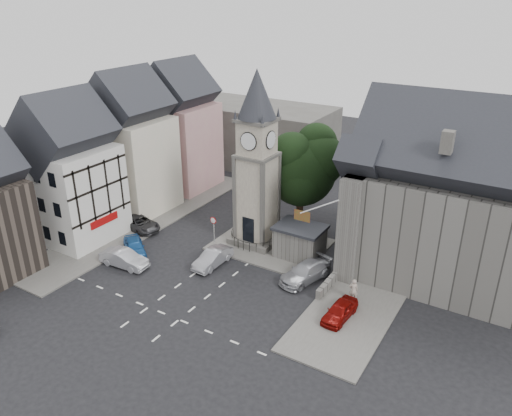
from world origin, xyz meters
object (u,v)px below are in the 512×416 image
Objects in this scene: car_east_red at (340,311)px; pedestrian at (353,290)px; clock_tower at (257,161)px; car_west_blue at (134,247)px; stone_shelter at (300,241)px.

pedestrian is at bearing 94.21° from car_east_red.
car_west_blue is (-8.30, -7.84, -7.41)m from clock_tower.
stone_shelter reaches higher than car_east_red.
car_east_red is 1.99× the size of pedestrian.
car_east_red is (6.70, -6.70, -0.90)m from stone_shelter.
car_east_red is (19.80, 0.64, -0.06)m from car_west_blue.
car_west_blue is at bearing -136.65° from clock_tower.
car_west_blue is 2.18× the size of pedestrian.
clock_tower reaches higher than stone_shelter.
pedestrian is at bearing -31.00° from stone_shelter.
clock_tower is 4.25× the size of car_east_red.
clock_tower is 14.28m from pedestrian.
car_west_blue is 20.08m from pedestrian.
stone_shelter is 9.52m from car_east_red.
pedestrian is at bearing -21.44° from clock_tower.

